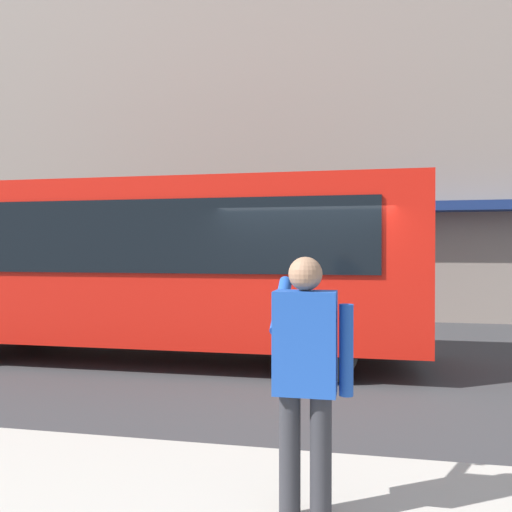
# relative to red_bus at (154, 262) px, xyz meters

# --- Properties ---
(ground_plane) EXTENTS (60.00, 60.00, 0.00)m
(ground_plane) POSITION_rel_red_bus_xyz_m (-2.76, 0.58, -1.68)
(ground_plane) COLOR #38383A
(building_facade_far) EXTENTS (28.00, 1.55, 12.00)m
(building_facade_far) POSITION_rel_red_bus_xyz_m (-2.78, -6.21, 4.30)
(building_facade_far) COLOR gray
(building_facade_far) RESTS_ON ground_plane
(red_bus) EXTENTS (9.05, 2.54, 3.08)m
(red_bus) POSITION_rel_red_bus_xyz_m (0.00, 0.00, 0.00)
(red_bus) COLOR red
(red_bus) RESTS_ON ground_plane
(pedestrian_photographer) EXTENTS (0.53, 0.52, 1.70)m
(pedestrian_photographer) POSITION_rel_red_bus_xyz_m (-3.21, 5.25, -0.54)
(pedestrian_photographer) COLOR #2D2D33
(pedestrian_photographer) RESTS_ON sidewalk_curb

